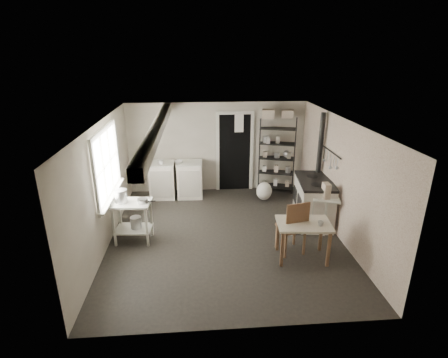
{
  "coord_description": "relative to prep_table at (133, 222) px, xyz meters",
  "views": [
    {
      "loc": [
        -0.52,
        -6.15,
        3.5
      ],
      "look_at": [
        0.0,
        0.3,
        1.1
      ],
      "focal_mm": 28.0,
      "sensor_mm": 36.0,
      "label": 1
    }
  ],
  "objects": [
    {
      "name": "wallpaper_panel",
      "position": [
        4.02,
        0.05,
        0.75
      ],
      "size": [
        0.01,
        5.0,
        2.3
      ],
      "primitive_type": null,
      "color": "beige",
      "rests_on": "wall_right"
    },
    {
      "name": "work_table",
      "position": [
        3.07,
        -0.85,
        -0.02
      ],
      "size": [
        0.97,
        0.72,
        0.7
      ],
      "primitive_type": null,
      "rotation": [
        0.0,
        0.0,
        -0.09
      ],
      "color": "beige",
      "rests_on": "ground"
    },
    {
      "name": "floor_crock",
      "position": [
        3.14,
        -0.02,
        -0.33
      ],
      "size": [
        0.15,
        0.15,
        0.16
      ],
      "primitive_type": "cylinder",
      "rotation": [
        0.0,
        0.0,
        -0.2
      ],
      "color": "silver",
      "rests_on": "ground"
    },
    {
      "name": "oats_box",
      "position": [
        3.73,
        -0.05,
        0.61
      ],
      "size": [
        0.12,
        0.2,
        0.3
      ],
      "primitive_type": "cube",
      "rotation": [
        0.0,
        0.0,
        0.0
      ],
      "color": "beige",
      "rests_on": "side_ledge"
    },
    {
      "name": "wall_front",
      "position": [
        1.78,
        -2.45,
        0.75
      ],
      "size": [
        4.5,
        0.02,
        2.3
      ],
      "primitive_type": "cube",
      "color": "#BAB19F",
      "rests_on": "ground"
    },
    {
      "name": "ceiling_beam",
      "position": [
        0.58,
        0.05,
        1.8
      ],
      "size": [
        0.18,
        5.0,
        0.18
      ],
      "primitive_type": null,
      "color": "silver",
      "rests_on": "ceiling"
    },
    {
      "name": "stockpot",
      "position": [
        -0.17,
        0.01,
        0.54
      ],
      "size": [
        0.28,
        0.28,
        0.25
      ],
      "primitive_type": "cylinder",
      "rotation": [
        0.0,
        0.0,
        -0.21
      ],
      "color": "#BDBDBF",
      "rests_on": "prep_table"
    },
    {
      "name": "counter_cup",
      "position": [
        0.39,
        2.04,
        0.57
      ],
      "size": [
        0.17,
        0.17,
        0.1
      ],
      "primitive_type": "imported",
      "rotation": [
        0.0,
        0.0,
        -0.38
      ],
      "color": "silver",
      "rests_on": "base_cabinets"
    },
    {
      "name": "bucket",
      "position": [
        0.05,
        0.01,
        -0.02
      ],
      "size": [
        0.24,
        0.24,
        0.23
      ],
      "primitive_type": "cylinder",
      "rotation": [
        0.0,
        0.0,
        -0.14
      ],
      "color": "#BDBDBF",
      "rests_on": "prep_table"
    },
    {
      "name": "saucepan",
      "position": [
        0.22,
        -0.06,
        0.45
      ],
      "size": [
        0.25,
        0.25,
        0.11
      ],
      "primitive_type": "cylinder",
      "rotation": [
        0.0,
        0.0,
        0.31
      ],
      "color": "#BDBDBF",
      "rests_on": "prep_table"
    },
    {
      "name": "window",
      "position": [
        -0.44,
        0.25,
        1.1
      ],
      "size": [
        0.12,
        1.76,
        1.28
      ],
      "primitive_type": null,
      "color": "silver",
      "rests_on": "wall_left"
    },
    {
      "name": "ceiling",
      "position": [
        1.78,
        0.05,
        1.9
      ],
      "size": [
        5.0,
        5.0,
        0.0
      ],
      "primitive_type": "plane",
      "rotation": [
        3.14,
        0.0,
        0.0
      ],
      "color": "white",
      "rests_on": "wall_back"
    },
    {
      "name": "shelf_rack",
      "position": [
        3.3,
        2.35,
        0.55
      ],
      "size": [
        0.97,
        0.6,
        1.92
      ],
      "primitive_type": null,
      "rotation": [
        0.0,
        0.0,
        -0.29
      ],
      "color": "black",
      "rests_on": "ground"
    },
    {
      "name": "table_cup",
      "position": [
        3.31,
        -0.98,
        0.4
      ],
      "size": [
        0.1,
        0.1,
        0.09
      ],
      "primitive_type": "imported",
      "rotation": [
        0.0,
        0.0,
        -0.06
      ],
      "color": "silver",
      "rests_on": "work_table"
    },
    {
      "name": "storage_box_a",
      "position": [
        3.03,
        2.35,
        1.61
      ],
      "size": [
        0.35,
        0.32,
        0.21
      ],
      "primitive_type": "cube",
      "rotation": [
        0.0,
        0.0,
        -0.21
      ],
      "color": "beige",
      "rests_on": "shelf_rack"
    },
    {
      "name": "base_cabinets",
      "position": [
        0.72,
        2.15,
        0.06
      ],
      "size": [
        1.38,
        0.62,
        0.9
      ],
      "primitive_type": null,
      "rotation": [
        0.0,
        0.0,
        -0.03
      ],
      "color": "silver",
      "rests_on": "ground"
    },
    {
      "name": "chair",
      "position": [
        2.92,
        -0.62,
        0.08
      ],
      "size": [
        0.52,
        0.54,
        1.05
      ],
      "primitive_type": null,
      "rotation": [
        0.0,
        0.0,
        0.22
      ],
      "color": "brown",
      "rests_on": "ground"
    },
    {
      "name": "wall_back",
      "position": [
        1.78,
        2.55,
        0.75
      ],
      "size": [
        4.5,
        0.02,
        2.3
      ],
      "primitive_type": "cube",
      "color": "#BAB19F",
      "rests_on": "ground"
    },
    {
      "name": "stovepipe",
      "position": [
        3.92,
        1.0,
        1.19
      ],
      "size": [
        0.11,
        0.11,
        1.45
      ],
      "primitive_type": null,
      "rotation": [
        0.0,
        0.0,
        0.02
      ],
      "color": "black",
      "rests_on": "stove"
    },
    {
      "name": "mixing_bowl",
      "position": [
        0.8,
        2.11,
        0.56
      ],
      "size": [
        0.38,
        0.38,
        0.07
      ],
      "primitive_type": "imported",
      "rotation": [
        0.0,
        0.0,
        0.43
      ],
      "color": "silver",
      "rests_on": "base_cabinets"
    },
    {
      "name": "floor",
      "position": [
        1.78,
        0.05,
        -0.4
      ],
      "size": [
        5.0,
        5.0,
        0.0
      ],
      "primitive_type": "plane",
      "color": "black",
      "rests_on": "ground"
    },
    {
      "name": "stove",
      "position": [
        3.7,
        0.51,
        0.04
      ],
      "size": [
        0.81,
        1.29,
        0.96
      ],
      "primitive_type": null,
      "rotation": [
        0.0,
        0.0,
        -0.12
      ],
      "color": "silver",
      "rests_on": "ground"
    },
    {
      "name": "utensil_rail",
      "position": [
        3.97,
        0.65,
        1.15
      ],
      "size": [
        0.06,
        1.2,
        0.44
      ],
      "primitive_type": null,
      "color": "#BDBDBF",
      "rests_on": "wall_right"
    },
    {
      "name": "prep_table",
      "position": [
        0.0,
        0.0,
        0.0
      ],
      "size": [
        0.76,
        0.57,
        0.82
      ],
      "primitive_type": null,
      "rotation": [
        0.0,
        0.0,
        -0.08
      ],
      "color": "silver",
      "rests_on": "ground"
    },
    {
      "name": "flour_sack",
      "position": [
        2.89,
        1.75,
        -0.16
      ],
      "size": [
        0.48,
        0.46,
        0.46
      ],
      "primitive_type": "ellipsoid",
      "rotation": [
        0.0,
        0.0,
        0.43
      ],
      "color": "white",
      "rests_on": "ground"
    },
    {
      "name": "wall_left",
      "position": [
        -0.47,
        0.05,
        0.75
      ],
      "size": [
        0.02,
        5.0,
        2.3
      ],
      "primitive_type": "cube",
      "color": "#BAB19F",
      "rests_on": "ground"
    },
    {
      "name": "side_ledge",
      "position": [
        3.73,
        -0.1,
        0.03
      ],
      "size": [
        0.57,
        0.4,
        0.8
      ],
      "primitive_type": null,
      "rotation": [
        0.0,
        0.0,
        -0.25
      ],
      "color": "silver",
      "rests_on": "ground"
    },
    {
      "name": "shelf_jar",
      "position": [
        3.05,
        2.34,
        0.98
      ],
      "size": [
        0.1,
        0.1,
        0.21
      ],
      "primitive_type": "imported",
      "rotation": [
        0.0,
        0.0,
        -0.11
      ],
      "color": "silver",
      "rests_on": "shelf_rack"
    },
    {
      "name": "storage_box_b",
      "position": [
        3.52,
        2.4,
        1.59
      ],
      "size": [
        0.34,
        0.33,
        0.19
      ],
      "primitive_type": "cube",
      "rotation": [
        0.0,
        0.0,
        -0.22
      ],
      "color": "beige",
      "rests_on": "shelf_rack"
    },
    {
      "name": "wall_right",
      "position": [
        4.03,
        0.05,
        0.75
      ],
      "size": [
        0.02,
        5.0,
        2.3
      ],
      "primitive_type": "cube",
      "color": "#BAB19F",
      "rests_on": "ground"
    },
    {
      "name": "doorway",
      "position": [
        2.23,
        2.52,
        0.6
      ],
      "size": [
        0.96,
        0.1,
        2.08
      ],
      "primitive_type": null,
      "color": "silver",
      "rests_on": "ground"
    }
  ]
}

